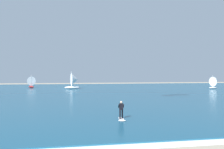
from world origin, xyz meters
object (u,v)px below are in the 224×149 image
object	(u,v)px
kitesurfer	(121,113)
sailboat_near_shore	(74,81)
sailboat_outermost	(214,83)
sailboat_leading	(31,82)

from	to	relation	value
kitesurfer	sailboat_near_shore	distance (m)	47.80
sailboat_near_shore	sailboat_outermost	bearing A→B (deg)	-10.28
sailboat_outermost	sailboat_leading	bearing A→B (deg)	163.30
sailboat_outermost	sailboat_near_shore	xyz separation A→B (m)	(-39.33, 7.14, 0.54)
kitesurfer	sailboat_outermost	bearing A→B (deg)	48.05
sailboat_leading	sailboat_near_shore	xyz separation A→B (m)	(13.05, -8.58, 0.53)
kitesurfer	sailboat_near_shore	world-z (taller)	sailboat_near_shore
sailboat_near_shore	kitesurfer	bearing A→B (deg)	-86.53
sailboat_outermost	kitesurfer	bearing A→B (deg)	-131.95
kitesurfer	sailboat_leading	bearing A→B (deg)	105.82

